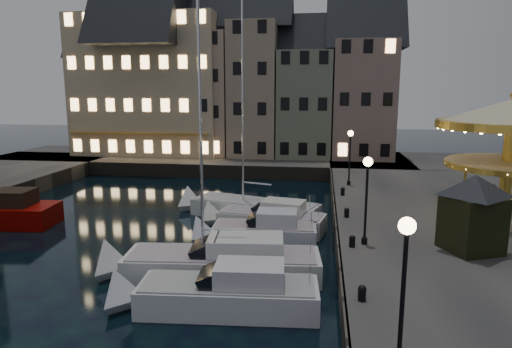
% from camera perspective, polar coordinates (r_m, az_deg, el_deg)
% --- Properties ---
extents(ground, '(160.00, 160.00, 0.00)m').
position_cam_1_polar(ground, '(22.46, -5.57, -11.78)').
color(ground, black).
rests_on(ground, ground).
extents(quay_east, '(16.00, 56.00, 1.30)m').
position_cam_1_polar(quay_east, '(28.73, 26.15, -6.43)').
color(quay_east, '#474442').
rests_on(quay_east, ground).
extents(quay_north, '(44.00, 12.00, 1.30)m').
position_cam_1_polar(quay_north, '(50.50, -6.87, 1.59)').
color(quay_north, '#474442').
rests_on(quay_north, ground).
extents(quaywall_e, '(0.15, 44.00, 1.30)m').
position_cam_1_polar(quaywall_e, '(27.32, 9.89, -6.32)').
color(quaywall_e, '#47423A').
rests_on(quaywall_e, ground).
extents(quaywall_n, '(48.00, 0.15, 1.30)m').
position_cam_1_polar(quaywall_n, '(44.27, -6.38, 0.32)').
color(quaywall_n, '#47423A').
rests_on(quaywall_n, ground).
extents(streetlamp_a, '(0.44, 0.44, 4.17)m').
position_cam_1_polar(streetlamp_a, '(12.21, 18.03, -11.73)').
color(streetlamp_a, black).
rests_on(streetlamp_a, quay_east).
extents(streetlamp_b, '(0.44, 0.44, 4.17)m').
position_cam_1_polar(streetlamp_b, '(21.72, 13.68, -1.71)').
color(streetlamp_b, black).
rests_on(streetlamp_b, quay_east).
extents(streetlamp_c, '(0.44, 0.44, 4.17)m').
position_cam_1_polar(streetlamp_c, '(34.99, 11.67, 3.00)').
color(streetlamp_c, black).
rests_on(streetlamp_c, quay_east).
extents(bollard_a, '(0.30, 0.30, 0.57)m').
position_cam_1_polar(bollard_a, '(16.73, 13.12, -14.21)').
color(bollard_a, black).
rests_on(bollard_a, quay_east).
extents(bollard_b, '(0.30, 0.30, 0.57)m').
position_cam_1_polar(bollard_b, '(21.83, 11.93, -8.15)').
color(bollard_b, black).
rests_on(bollard_b, quay_east).
extents(bollard_c, '(0.30, 0.30, 0.57)m').
position_cam_1_polar(bollard_c, '(26.60, 11.28, -4.70)').
color(bollard_c, black).
rests_on(bollard_c, quay_east).
extents(bollard_d, '(0.30, 0.30, 0.57)m').
position_cam_1_polar(bollard_d, '(31.94, 10.78, -2.10)').
color(bollard_d, black).
rests_on(bollard_d, quay_east).
extents(townhouse_na, '(5.50, 8.00, 12.80)m').
position_cam_1_polar(townhouse_na, '(55.83, -18.12, 9.36)').
color(townhouse_na, gray).
rests_on(townhouse_na, quay_north).
extents(townhouse_nb, '(6.16, 8.00, 13.80)m').
position_cam_1_polar(townhouse_nb, '(53.65, -12.85, 10.12)').
color(townhouse_nb, '#AD9D8B').
rests_on(townhouse_nb, quay_north).
extents(townhouse_nc, '(6.82, 8.00, 14.80)m').
position_cam_1_polar(townhouse_nc, '(51.81, -6.50, 10.86)').
color(townhouse_nc, tan).
rests_on(townhouse_nc, quay_north).
extents(townhouse_nd, '(5.50, 8.00, 15.80)m').
position_cam_1_polar(townhouse_nd, '(50.67, -0.08, 11.50)').
color(townhouse_nd, gray).
rests_on(townhouse_nd, quay_north).
extents(townhouse_ne, '(6.16, 8.00, 12.80)m').
position_cam_1_polar(townhouse_ne, '(50.17, 6.19, 9.73)').
color(townhouse_ne, slate).
rests_on(townhouse_ne, quay_north).
extents(townhouse_nf, '(6.82, 8.00, 13.80)m').
position_cam_1_polar(townhouse_nf, '(50.31, 13.21, 10.08)').
color(townhouse_nf, gray).
rests_on(townhouse_nf, quay_north).
extents(hotel_corner, '(17.60, 9.00, 16.80)m').
position_cam_1_polar(hotel_corner, '(53.65, -12.86, 11.73)').
color(hotel_corner, beige).
rests_on(hotel_corner, quay_north).
extents(motorboat_b, '(8.07, 2.87, 2.15)m').
position_cam_1_polar(motorboat_b, '(18.44, -4.78, -14.80)').
color(motorboat_b, silver).
rests_on(motorboat_b, ground).
extents(motorboat_c, '(10.01, 3.51, 13.25)m').
position_cam_1_polar(motorboat_c, '(21.42, -5.24, -10.96)').
color(motorboat_c, silver).
rests_on(motorboat_c, ground).
extents(motorboat_d, '(6.75, 2.38, 2.15)m').
position_cam_1_polar(motorboat_d, '(25.55, 0.13, -7.39)').
color(motorboat_d, silver).
rests_on(motorboat_d, ground).
extents(motorboat_e, '(7.56, 3.51, 2.15)m').
position_cam_1_polar(motorboat_e, '(28.00, 1.10, -5.75)').
color(motorboat_e, silver).
rests_on(motorboat_e, ground).
extents(motorboat_f, '(9.60, 5.12, 12.84)m').
position_cam_1_polar(motorboat_f, '(30.90, -1.16, -4.39)').
color(motorboat_f, silver).
rests_on(motorboat_f, ground).
extents(carousel, '(8.10, 8.10, 7.09)m').
position_cam_1_polar(carousel, '(29.68, 29.22, 4.32)').
color(carousel, '#C4B88F').
rests_on(carousel, quay_east).
extents(ticket_kiosk, '(3.40, 3.40, 3.99)m').
position_cam_1_polar(ticket_kiosk, '(22.50, 25.59, -2.95)').
color(ticket_kiosk, black).
rests_on(ticket_kiosk, quay_east).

